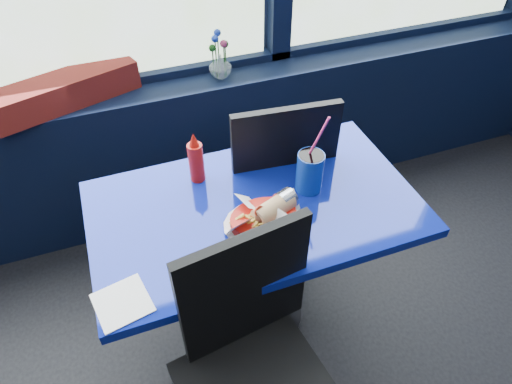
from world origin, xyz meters
The scene contains 10 objects.
window_sill centered at (0.00, 2.87, 0.40)m, with size 5.00×0.26×0.80m, color black.
near_table centered at (0.30, 2.00, 0.57)m, with size 1.20×0.70×0.75m.
chair_near_front centered at (0.12, 1.53, 0.58)m, with size 0.51×0.52×1.00m.
chair_near_back centered at (0.48, 2.31, 0.58)m, with size 0.50×0.50×1.01m.
planter_box centered at (-0.29, 2.86, 0.87)m, with size 0.66×0.16×0.13m, color maroon.
flower_vase centered at (0.43, 2.85, 0.87)m, with size 0.15×0.15×0.24m.
food_basket centered at (0.30, 1.90, 0.78)m, with size 0.26×0.26×0.09m.
ketchup_bottle centered at (0.14, 2.21, 0.85)m, with size 0.06×0.06×0.22m.
soda_cup centered at (0.52, 2.02, 0.83)m, with size 0.10×0.10×0.34m.
napkin centered at (-0.22, 1.74, 0.75)m, with size 0.16×0.16×0.00m, color white.
Camera 1 is at (-0.11, 0.89, 1.94)m, focal length 32.00 mm.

